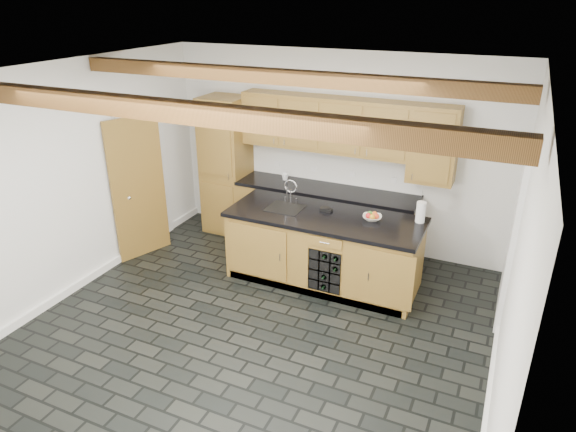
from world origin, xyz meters
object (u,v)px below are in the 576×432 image
island (324,249)px  kitchen_scale (326,209)px  paper_towel (421,212)px  fruit_bowl (372,218)px

island → kitchen_scale: 0.51m
kitchen_scale → paper_towel: 1.17m
island → paper_towel: bearing=15.2°
fruit_bowl → paper_towel: 0.58m
island → paper_towel: 1.30m
island → kitchen_scale: kitchen_scale is taller
fruit_bowl → paper_towel: bearing=18.0°
fruit_bowl → island: bearing=-167.5°
kitchen_scale → paper_towel: paper_towel is taller
kitchen_scale → fruit_bowl: size_ratio=0.71×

